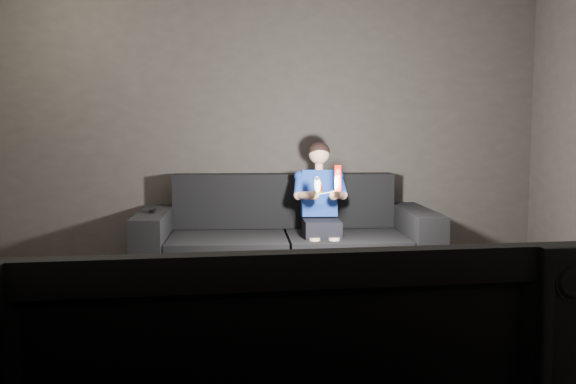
{
  "coord_description": "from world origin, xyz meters",
  "views": [
    {
      "loc": [
        -0.19,
        -3.35,
        1.34
      ],
      "look_at": [
        0.15,
        1.55,
        0.85
      ],
      "focal_mm": 40.0,
      "sensor_mm": 36.0,
      "label": 1
    }
  ],
  "objects": [
    {
      "name": "floor",
      "position": [
        0.0,
        0.0,
        0.0
      ],
      "size": [
        5.0,
        5.0,
        0.0
      ],
      "primitive_type": "plane",
      "color": "black",
      "rests_on": "ground"
    },
    {
      "name": "back_wall",
      "position": [
        0.0,
        2.5,
        1.35
      ],
      "size": [
        5.0,
        0.04,
        2.7
      ],
      "primitive_type": "cube",
      "color": "#342F2D",
      "rests_on": "ground"
    },
    {
      "name": "front_wall",
      "position": [
        0.0,
        -2.5,
        1.35
      ],
      "size": [
        5.0,
        0.04,
        2.7
      ],
      "primitive_type": "cube",
      "color": "#342F2D",
      "rests_on": "ground"
    },
    {
      "name": "sofa",
      "position": [
        0.16,
        1.94,
        0.31
      ],
      "size": [
        2.43,
        1.05,
        0.94
      ],
      "color": "black",
      "rests_on": "floor"
    },
    {
      "name": "child",
      "position": [
        0.44,
        1.86,
        0.75
      ],
      "size": [
        0.44,
        0.54,
        1.07
      ],
      "color": "black",
      "rests_on": "sofa"
    },
    {
      "name": "wii_remote_red",
      "position": [
        0.52,
        1.45,
        0.96
      ],
      "size": [
        0.05,
        0.08,
        0.2
      ],
      "color": "#C90500",
      "rests_on": "child"
    },
    {
      "name": "nunchuk_white",
      "position": [
        0.37,
        1.45,
        0.91
      ],
      "size": [
        0.06,
        0.09,
        0.14
      ],
      "color": "white",
      "rests_on": "child"
    },
    {
      "name": "wii_remote_black",
      "position": [
        -0.93,
        1.85,
        0.68
      ],
      "size": [
        0.03,
        0.14,
        0.03
      ],
      "color": "black",
      "rests_on": "sofa"
    },
    {
      "name": "coffee_table",
      "position": [
        -0.1,
        1.08,
        0.35
      ],
      "size": [
        1.22,
        0.8,
        0.41
      ],
      "color": "black",
      "rests_on": "floor"
    }
  ]
}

